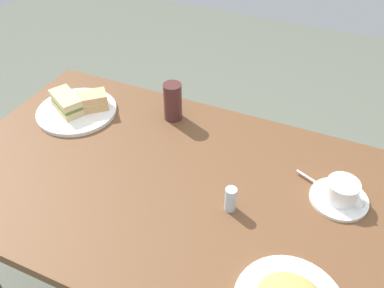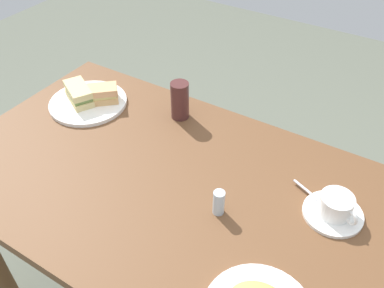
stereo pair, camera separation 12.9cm
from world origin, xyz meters
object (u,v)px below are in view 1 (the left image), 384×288
Objects in this scene: dining_table at (171,208)px; sandwich_back at (90,101)px; spoon at (315,182)px; sandwich_plate at (77,111)px; salt_shaker at (230,199)px; coffee_saucer at (339,199)px; drinking_glass at (173,102)px; sandwich_front at (67,103)px; coffee_cup at (342,190)px.

dining_table is 10.20× the size of sandwich_back.
sandwich_plate is at bearing -0.76° from spoon.
sandwich_plate is at bearing -16.76° from salt_shaker.
drinking_glass is (0.60, -0.16, 0.06)m from coffee_saucer.
spoon is (-0.85, 0.01, 0.01)m from sandwich_plate.
sandwich_front reaches higher than spoon.
dining_table is 0.50m from sandwich_plate.
dining_table is 0.26m from salt_shaker.
sandwich_plate is 3.66× the size of salt_shaker.
sandwich_back reaches higher than coffee_saucer.
coffee_cup is (-0.88, 0.07, -0.00)m from sandwich_back.
drinking_glass is (-0.33, -0.12, 0.06)m from sandwich_plate.
sandwich_plate is 2.14× the size of sandwich_back.
sandwich_back is 0.81× the size of coffee_saucer.
dining_table is at bearing -8.36° from salt_shaker.
sandwich_plate reaches higher than coffee_saucer.
drinking_glass is at bearing -163.21° from sandwich_back.
salt_shaker is (-0.61, 0.23, -0.00)m from sandwich_back.
spoon is at bearing -23.48° from coffee_cup.
sandwich_back is 0.97× the size of drinking_glass.
sandwich_back is at bearing -4.71° from coffee_saucer.
salt_shaker is (-0.68, 0.18, -0.01)m from sandwich_front.
sandwich_plate is 0.85m from spoon.
coffee_cup is (-0.47, -0.12, 0.17)m from dining_table.
coffee_cup is at bearing 153.97° from coffee_saucer.
coffee_cup reaches higher than coffee_saucer.
dining_table is 0.51m from coffee_saucer.
dining_table is at bearing 14.66° from coffee_cup.
coffee_saucer is at bearing 178.22° from sandwich_front.
sandwich_plate is 0.93m from coffee_cup.
sandwich_front is at bearing -15.11° from salt_shaker.
salt_shaker is at bearing 171.64° from dining_table.
dining_table is 9.85× the size of drinking_glass.
salt_shaker is (0.20, 0.19, 0.03)m from spoon.
coffee_saucer is 0.08m from spoon.
sandwich_front is 0.95m from coffee_cup.
spoon is 0.69× the size of drinking_glass.
coffee_cup is (-0.00, 0.00, 0.04)m from coffee_saucer.
drinking_glass reaches higher than coffee_cup.
spoon is at bearing 179.24° from sandwich_plate.
coffee_saucer is 0.31m from salt_shaker.
sandwich_front is 1.97× the size of salt_shaker.
spoon is at bearing -23.43° from coffee_saucer.
salt_shaker is (0.27, 0.15, 0.03)m from coffee_saucer.
sandwich_front is 0.71m from salt_shaker.
salt_shaker is at bearing 29.49° from coffee_cup.
coffee_cup reaches higher than spoon.
spoon reaches higher than sandwich_plate.
salt_shaker reaches higher than coffee_saucer.
dining_table is at bearing 162.15° from sandwich_front.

